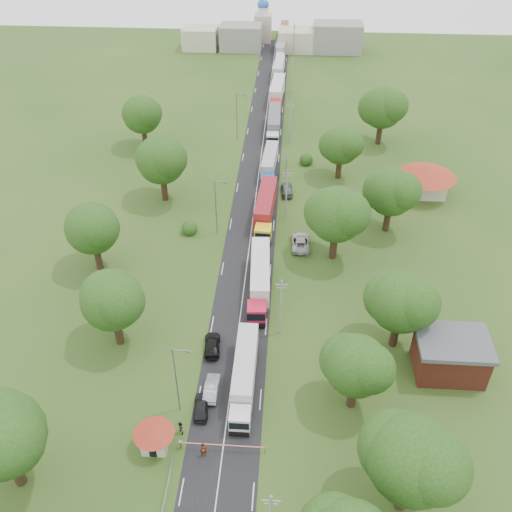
# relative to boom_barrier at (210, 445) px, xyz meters

# --- Properties ---
(ground) EXTENTS (260.00, 260.00, 0.00)m
(ground) POSITION_rel_boom_barrier_xyz_m (1.36, 25.00, -0.89)
(ground) COLOR #274818
(ground) RESTS_ON ground
(road) EXTENTS (8.00, 200.00, 0.04)m
(road) POSITION_rel_boom_barrier_xyz_m (1.36, 45.00, -0.89)
(road) COLOR black
(road) RESTS_ON ground
(boom_barrier) EXTENTS (9.22, 0.35, 1.18)m
(boom_barrier) POSITION_rel_boom_barrier_xyz_m (0.00, 0.00, 0.00)
(boom_barrier) COLOR slate
(boom_barrier) RESTS_ON ground
(guard_booth) EXTENTS (4.40, 4.40, 3.45)m
(guard_booth) POSITION_rel_boom_barrier_xyz_m (-5.84, -0.00, 1.27)
(guard_booth) COLOR #BDB79D
(guard_booth) RESTS_ON ground
(info_sign) EXTENTS (0.12, 3.10, 4.10)m
(info_sign) POSITION_rel_boom_barrier_xyz_m (6.56, 60.00, 2.11)
(info_sign) COLOR slate
(info_sign) RESTS_ON ground
(pole_1) EXTENTS (1.60, 0.24, 9.00)m
(pole_1) POSITION_rel_boom_barrier_xyz_m (6.86, 18.00, 3.79)
(pole_1) COLOR gray
(pole_1) RESTS_ON ground
(pole_2) EXTENTS (1.60, 0.24, 9.00)m
(pole_2) POSITION_rel_boom_barrier_xyz_m (6.86, 46.00, 3.79)
(pole_2) COLOR gray
(pole_2) RESTS_ON ground
(pole_3) EXTENTS (1.60, 0.24, 9.00)m
(pole_3) POSITION_rel_boom_barrier_xyz_m (6.86, 74.00, 3.79)
(pole_3) COLOR gray
(pole_3) RESTS_ON ground
(pole_4) EXTENTS (1.60, 0.24, 9.00)m
(pole_4) POSITION_rel_boom_barrier_xyz_m (6.86, 102.00, 3.79)
(pole_4) COLOR gray
(pole_4) RESTS_ON ground
(pole_5) EXTENTS (1.60, 0.24, 9.00)m
(pole_5) POSITION_rel_boom_barrier_xyz_m (6.86, 130.00, 3.79)
(pole_5) COLOR gray
(pole_5) RESTS_ON ground
(lamp_0) EXTENTS (2.03, 0.22, 10.00)m
(lamp_0) POSITION_rel_boom_barrier_xyz_m (-3.99, 5.00, 4.66)
(lamp_0) COLOR slate
(lamp_0) RESTS_ON ground
(lamp_1) EXTENTS (2.03, 0.22, 10.00)m
(lamp_1) POSITION_rel_boom_barrier_xyz_m (-3.99, 40.00, 4.66)
(lamp_1) COLOR slate
(lamp_1) RESTS_ON ground
(lamp_2) EXTENTS (2.03, 0.22, 10.00)m
(lamp_2) POSITION_rel_boom_barrier_xyz_m (-3.99, 75.00, 4.66)
(lamp_2) COLOR slate
(lamp_2) RESTS_ON ground
(tree_1) EXTENTS (9.60, 9.60, 12.05)m
(tree_1) POSITION_rel_boom_barrier_xyz_m (19.34, -4.83, 6.96)
(tree_1) COLOR #382616
(tree_1) RESTS_ON ground
(tree_2) EXTENTS (8.00, 8.00, 10.10)m
(tree_2) POSITION_rel_boom_barrier_xyz_m (15.35, 7.14, 5.70)
(tree_2) COLOR #382616
(tree_2) RESTS_ON ground
(tree_3) EXTENTS (8.80, 8.80, 11.07)m
(tree_3) POSITION_rel_boom_barrier_xyz_m (21.35, 17.16, 6.33)
(tree_3) COLOR #382616
(tree_3) RESTS_ON ground
(tree_4) EXTENTS (9.60, 9.60, 12.05)m
(tree_4) POSITION_rel_boom_barrier_xyz_m (14.34, 35.17, 6.96)
(tree_4) COLOR #382616
(tree_4) RESTS_ON ground
(tree_5) EXTENTS (8.80, 8.80, 11.07)m
(tree_5) POSITION_rel_boom_barrier_xyz_m (23.35, 43.16, 6.33)
(tree_5) COLOR #382616
(tree_5) RESTS_ON ground
(tree_6) EXTENTS (8.00, 8.00, 10.10)m
(tree_6) POSITION_rel_boom_barrier_xyz_m (16.35, 60.14, 5.70)
(tree_6) COLOR #382616
(tree_6) RESTS_ON ground
(tree_7) EXTENTS (9.60, 9.60, 12.05)m
(tree_7) POSITION_rel_boom_barrier_xyz_m (25.34, 75.17, 6.96)
(tree_7) COLOR #382616
(tree_7) RESTS_ON ground
(tree_9) EXTENTS (9.60, 9.60, 12.05)m
(tree_9) POSITION_rel_boom_barrier_xyz_m (-18.66, -4.83, 6.96)
(tree_9) COLOR #382616
(tree_9) RESTS_ON ground
(tree_10) EXTENTS (8.80, 8.80, 11.07)m
(tree_10) POSITION_rel_boom_barrier_xyz_m (-13.65, 15.16, 6.33)
(tree_10) COLOR #382616
(tree_10) RESTS_ON ground
(tree_11) EXTENTS (8.80, 8.80, 11.07)m
(tree_11) POSITION_rel_boom_barrier_xyz_m (-20.65, 30.16, 6.33)
(tree_11) COLOR #382616
(tree_11) RESTS_ON ground
(tree_12) EXTENTS (9.60, 9.60, 12.05)m
(tree_12) POSITION_rel_boom_barrier_xyz_m (-14.66, 50.17, 6.96)
(tree_12) COLOR #382616
(tree_12) RESTS_ON ground
(tree_13) EXTENTS (8.80, 8.80, 11.07)m
(tree_13) POSITION_rel_boom_barrier_xyz_m (-22.65, 70.16, 6.33)
(tree_13) COLOR #382616
(tree_13) RESTS_ON ground
(house_brick) EXTENTS (8.60, 6.60, 5.20)m
(house_brick) POSITION_rel_boom_barrier_xyz_m (27.36, 13.00, 1.76)
(house_brick) COLOR maroon
(house_brick) RESTS_ON ground
(house_cream) EXTENTS (10.08, 10.08, 5.80)m
(house_cream) POSITION_rel_boom_barrier_xyz_m (31.36, 55.00, 2.75)
(house_cream) COLOR #BDB79D
(house_cream) RESTS_ON ground
(distant_town) EXTENTS (52.00, 8.00, 8.00)m
(distant_town) POSITION_rel_boom_barrier_xyz_m (2.04, 135.00, 2.60)
(distant_town) COLOR gray
(distant_town) RESTS_ON ground
(church) EXTENTS (5.00, 5.00, 12.30)m
(church) POSITION_rel_boom_barrier_xyz_m (-2.64, 143.00, 4.50)
(church) COLOR #BDB79D
(church) RESTS_ON ground
(truck_0) EXTENTS (2.41, 13.97, 3.87)m
(truck_0) POSITION_rel_boom_barrier_xyz_m (2.96, 8.98, 1.16)
(truck_0) COLOR silver
(truck_0) RESTS_ON ground
(truck_1) EXTENTS (3.23, 15.28, 4.22)m
(truck_1) POSITION_rel_boom_barrier_xyz_m (3.66, 26.43, 1.35)
(truck_1) COLOR red
(truck_1) RESTS_ON ground
(truck_2) EXTENTS (3.38, 15.46, 4.27)m
(truck_2) POSITION_rel_boom_barrier_xyz_m (3.45, 44.79, 1.37)
(truck_2) COLOR yellow
(truck_2) RESTS_ON ground
(truck_3) EXTENTS (2.95, 13.56, 3.75)m
(truck_3) POSITION_rel_boom_barrier_xyz_m (3.34, 60.79, 1.10)
(truck_3) COLOR #1B59A4
(truck_3) RESTS_ON ground
(truck_4) EXTENTS (2.77, 15.01, 4.16)m
(truck_4) POSITION_rel_boom_barrier_xyz_m (3.45, 78.58, 1.31)
(truck_4) COLOR silver
(truck_4) RESTS_ON ground
(truck_5) EXTENTS (3.37, 15.79, 4.36)m
(truck_5) POSITION_rel_boom_barrier_xyz_m (3.41, 96.06, 1.42)
(truck_5) COLOR #A72319
(truck_5) RESTS_ON ground
(truck_6) EXTENTS (2.87, 14.05, 3.88)m
(truck_6) POSITION_rel_boom_barrier_xyz_m (3.24, 112.24, 1.17)
(truck_6) COLOR #26672F
(truck_6) RESTS_ON ground
(truck_7) EXTENTS (2.49, 13.64, 3.78)m
(truck_7) POSITION_rel_boom_barrier_xyz_m (3.19, 129.82, 1.11)
(truck_7) COLOR silver
(truck_7) RESTS_ON ground
(truck_8) EXTENTS (2.53, 13.46, 3.73)m
(truck_8) POSITION_rel_boom_barrier_xyz_m (3.66, 146.93, 1.09)
(truck_8) COLOR brown
(truck_8) RESTS_ON ground
(car_lane_front) EXTENTS (1.97, 4.25, 1.41)m
(car_lane_front) POSITION_rel_boom_barrier_xyz_m (-1.64, 5.00, -0.19)
(car_lane_front) COLOR black
(car_lane_front) RESTS_ON ground
(car_lane_mid) EXTENTS (1.59, 4.52, 1.49)m
(car_lane_mid) POSITION_rel_boom_barrier_xyz_m (-0.79, 7.71, -0.15)
(car_lane_mid) COLOR #969A9E
(car_lane_mid) RESTS_ON ground
(car_lane_rear) EXTENTS (2.42, 4.99, 1.40)m
(car_lane_rear) POSITION_rel_boom_barrier_xyz_m (-1.64, 14.61, -0.19)
(car_lane_rear) COLOR black
(car_lane_rear) RESTS_ON ground
(car_verge_near) EXTENTS (2.94, 6.04, 1.65)m
(car_verge_near) POSITION_rel_boom_barrier_xyz_m (9.36, 37.53, -0.06)
(car_verge_near) COLOR #B1B1B1
(car_verge_near) RESTS_ON ground
(car_verge_far) EXTENTS (2.42, 5.09, 1.68)m
(car_verge_far) POSITION_rel_boom_barrier_xyz_m (6.86, 53.60, -0.05)
(car_verge_far) COLOR #505257
(car_verge_far) RESTS_ON ground
(pedestrian_near) EXTENTS (0.75, 0.55, 1.93)m
(pedestrian_near) POSITION_rel_boom_barrier_xyz_m (-0.56, -0.77, 0.07)
(pedestrian_near) COLOR gray
(pedestrian_near) RESTS_ON ground
(pedestrian_booth) EXTENTS (1.07, 1.10, 1.78)m
(pedestrian_booth) POSITION_rel_boom_barrier_xyz_m (-3.44, 1.80, -0.00)
(pedestrian_booth) COLOR gray
(pedestrian_booth) RESTS_ON ground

